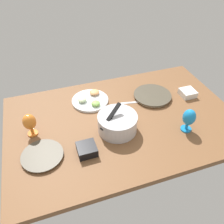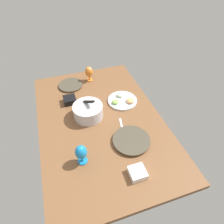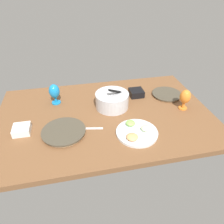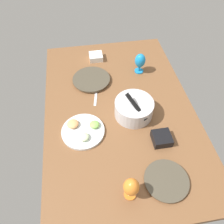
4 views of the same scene
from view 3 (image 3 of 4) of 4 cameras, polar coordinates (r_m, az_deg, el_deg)
name	(u,v)px [view 3 (image 3 of 4)]	position (r cm, az deg, el deg)	size (l,w,h in cm)	color
ground_plane	(105,116)	(158.12, -1.93, -1.08)	(160.00, 104.00, 4.00)	brown
dinner_plate_left	(64,132)	(141.99, -13.12, -5.32)	(29.19, 29.19, 2.66)	beige
dinner_plate_right	(167,94)	(185.37, 14.79, 4.73)	(24.86, 24.86, 1.98)	beige
mixing_bowl	(112,100)	(161.51, 0.03, 3.40)	(26.05, 25.90, 18.43)	silver
fruit_platter	(137,132)	(138.94, 6.79, -5.49)	(27.81, 27.81, 4.98)	silver
hurricane_glass_orange	(185,97)	(166.89, 19.44, 3.83)	(8.27, 8.27, 16.28)	orange
hurricane_glass_blue	(54,92)	(170.35, -15.54, 5.32)	(8.42, 8.42, 16.71)	#1A82CA
square_bowl_black	(136,92)	(179.18, 6.71, 5.36)	(11.40, 11.40, 5.47)	black
square_bowl_white	(22,129)	(150.79, -23.58, -4.37)	(11.07, 11.07, 4.84)	white
fork_by_left_plate	(90,128)	(143.62, -6.09, -4.47)	(18.00, 1.80, 0.60)	silver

